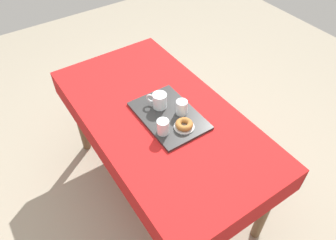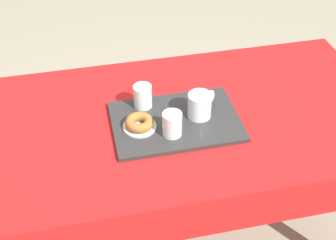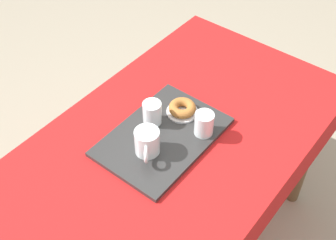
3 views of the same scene
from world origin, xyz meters
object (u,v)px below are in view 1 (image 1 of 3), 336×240
at_px(serving_tray, 169,115).
at_px(water_glass_near, 182,108).
at_px(dining_table, 160,125).
at_px(tea_mug_left, 159,101).
at_px(donut_plate_left, 184,127).
at_px(sugar_donut_left, 184,124).
at_px(water_glass_far, 163,127).

relative_size(serving_tray, water_glass_near, 5.17).
relative_size(dining_table, serving_tray, 3.35).
relative_size(serving_tray, tea_mug_left, 3.95).
bearing_deg(tea_mug_left, donut_plate_left, 5.18).
relative_size(serving_tray, donut_plate_left, 3.88).
distance_m(dining_table, donut_plate_left, 0.22).
bearing_deg(sugar_donut_left, donut_plate_left, -90.00).
xyz_separation_m(water_glass_far, donut_plate_left, (0.03, 0.12, -0.04)).
distance_m(tea_mug_left, sugar_donut_left, 0.23).
bearing_deg(serving_tray, sugar_donut_left, 5.89).
bearing_deg(donut_plate_left, serving_tray, -174.11).
bearing_deg(tea_mug_left, water_glass_near, 32.85).
bearing_deg(dining_table, serving_tray, 34.96).
xyz_separation_m(serving_tray, tea_mug_left, (-0.09, -0.01, 0.05)).
relative_size(water_glass_far, sugar_donut_left, 0.88).
bearing_deg(water_glass_far, water_glass_near, 111.75).
bearing_deg(serving_tray, dining_table, -145.04).
distance_m(tea_mug_left, water_glass_near, 0.14).
bearing_deg(dining_table, sugar_donut_left, 14.19).
bearing_deg(donut_plate_left, tea_mug_left, -174.82).
relative_size(tea_mug_left, water_glass_near, 1.31).
bearing_deg(water_glass_near, tea_mug_left, -147.15).
bearing_deg(donut_plate_left, dining_table, -165.81).
distance_m(water_glass_near, sugar_donut_left, 0.12).
bearing_deg(water_glass_near, water_glass_far, -68.25).
height_order(dining_table, sugar_donut_left, sugar_donut_left).
distance_m(donut_plate_left, sugar_donut_left, 0.02).
distance_m(water_glass_near, water_glass_far, 0.19).
distance_m(serving_tray, donut_plate_left, 0.14).
bearing_deg(dining_table, donut_plate_left, 14.19).
xyz_separation_m(dining_table, tea_mug_left, (-0.05, 0.03, 0.16)).
relative_size(water_glass_near, water_glass_far, 1.00).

